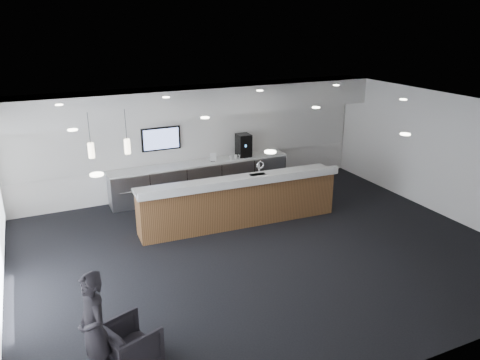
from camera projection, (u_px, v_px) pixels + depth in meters
name	position (u px, v px, depth m)	size (l,w,h in m)	color
ground	(261.00, 250.00, 9.97)	(10.00, 10.00, 0.00)	black
ceiling	(264.00, 111.00, 8.97)	(10.00, 8.00, 0.02)	black
back_wall	(196.00, 139.00, 12.89)	(10.00, 0.02, 3.00)	silver
right_wall	(443.00, 155.00, 11.45)	(0.02, 8.00, 3.00)	silver
soffit_bulkhead	(200.00, 100.00, 12.13)	(10.00, 0.90, 0.70)	silver
alcove_panel	(196.00, 136.00, 12.84)	(9.80, 0.06, 1.40)	silver
back_credenza	(201.00, 178.00, 12.93)	(5.06, 0.66, 0.95)	gray
wall_tv	(161.00, 139.00, 12.37)	(1.05, 0.08, 0.62)	black
pendant_left	(133.00, 152.00, 8.96)	(0.12, 0.12, 0.30)	#F4E3BE
pendant_right	(95.00, 157.00, 8.68)	(0.12, 0.12, 0.30)	#F4E3BE
ceiling_can_lights	(263.00, 112.00, 8.98)	(7.00, 5.00, 0.02)	white
service_counter	(239.00, 201.00, 11.09)	(4.90, 1.02, 1.49)	#492E18
coffee_machine	(244.00, 145.00, 13.21)	(0.38, 0.50, 0.64)	black
info_sign_left	(213.00, 157.00, 12.79)	(0.17, 0.02, 0.24)	white
info_sign_right	(247.00, 153.00, 13.19)	(0.19, 0.02, 0.26)	white
armchair	(130.00, 345.00, 6.61)	(0.70, 0.72, 0.66)	black
lounge_guest	(94.00, 329.00, 6.15)	(0.60, 0.39, 1.65)	black
cup_0	(245.00, 156.00, 13.18)	(0.11, 0.11, 0.10)	white
cup_1	(240.00, 156.00, 13.12)	(0.11, 0.11, 0.10)	white
cup_2	(236.00, 157.00, 13.07)	(0.11, 0.11, 0.10)	white
cup_3	(231.00, 157.00, 13.01)	(0.11, 0.11, 0.10)	white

